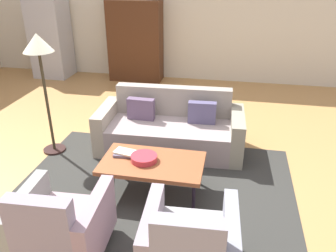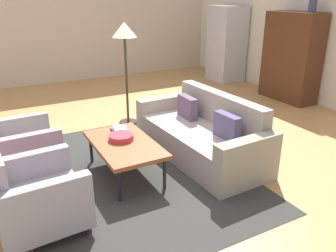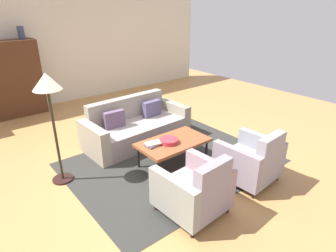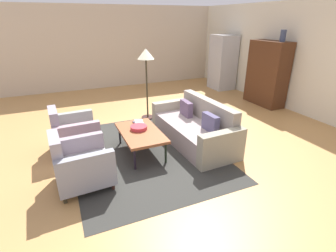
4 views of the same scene
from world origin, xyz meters
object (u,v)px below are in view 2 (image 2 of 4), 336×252
coffee_table (124,145)px  book_stack (120,130)px  armchair_right (33,199)px  refrigerator (227,44)px  couch (204,136)px  fruit_bowl (121,137)px  armchair_left (18,150)px  vase_tall (313,4)px  cabinet (291,57)px  floor_lamp (125,40)px

coffee_table → book_stack: (-0.35, 0.08, 0.06)m
armchair_right → refrigerator: refrigerator is taller
couch → fruit_bowl: (-0.10, -1.19, 0.19)m
couch → refrigerator: refrigerator is taller
armchair_right → book_stack: 1.58m
couch → armchair_left: bearing=73.4°
couch → vase_tall: 3.66m
armchair_right → cabinet: bearing=106.8°
cabinet → refrigerator: (-2.05, -0.10, 0.03)m
vase_tall → coffee_table: bearing=-76.0°
fruit_bowl → cabinet: cabinet is taller
armchair_right → fruit_bowl: (-0.70, 1.17, 0.13)m
cabinet → refrigerator: 2.05m
armchair_right → cabinet: 5.83m
coffee_table → armchair_left: (-0.60, -1.17, -0.06)m
fruit_bowl → vase_tall: vase_tall is taller
armchair_left → vase_tall: (-0.47, 5.44, 1.60)m
coffee_table → fruit_bowl: fruit_bowl is taller
fruit_bowl → cabinet: (-1.32, 4.28, 0.43)m
coffee_table → book_stack: bearing=166.8°
armchair_left → floor_lamp: size_ratio=0.51×
coffee_table → armchair_right: 1.31m
book_stack → cabinet: cabinet is taller
coffee_table → refrigerator: 5.45m
floor_lamp → book_stack: bearing=-25.6°
vase_tall → floor_lamp: vase_tall is taller
refrigerator → book_stack: bearing=-52.7°
coffee_table → refrigerator: size_ratio=0.65×
coffee_table → vase_tall: (-1.07, 4.27, 1.55)m
book_stack → floor_lamp: bearing=154.4°
cabinet → armchair_left: bearing=-81.4°
fruit_bowl → armchair_right: bearing=-58.9°
cabinet → vase_tall: bearing=-0.8°
fruit_bowl → coffee_table: bearing=0.0°
armchair_right → floor_lamp: size_ratio=0.51×
cabinet → floor_lamp: cabinet is taller
couch → armchair_left: armchair_left is taller
armchair_right → coffee_table: bearing=113.8°
armchair_left → refrigerator: size_ratio=0.48×
armchair_left → book_stack: (0.25, 1.25, 0.12)m
couch → floor_lamp: bearing=13.0°
fruit_bowl → cabinet: bearing=107.1°
book_stack → vase_tall: size_ratio=0.99×
book_stack → vase_tall: vase_tall is taller
book_stack → cabinet: 4.35m
couch → cabinet: 3.45m
coffee_table → armchair_left: armchair_left is taller
armchair_right → vase_tall: vase_tall is taller
armchair_left → fruit_bowl: 1.27m
refrigerator → floor_lamp: refrigerator is taller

